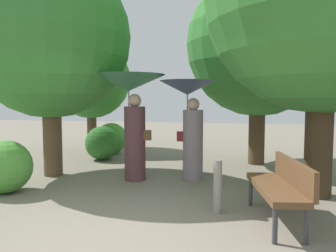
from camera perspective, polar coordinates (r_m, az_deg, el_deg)
The scene contains 11 objects.
ground_plane at distance 4.12m, azimuth -10.86°, elevation -18.56°, with size 40.00×40.00×0.00m, color gray.
person_left at distance 6.65m, azimuth -6.50°, elevation 4.53°, with size 1.47×1.47×2.11m.
person_right at distance 6.63m, azimuth 3.76°, elevation 2.75°, with size 1.12×1.12×2.00m.
park_bench at distance 4.62m, azimuth 18.96°, elevation -9.49°, with size 0.75×1.56×0.83m.
tree_near_left at distance 11.10m, azimuth -13.19°, elevation 8.92°, with size 2.54×2.54×3.92m.
tree_near_right at distance 8.71m, azimuth 15.41°, elevation 15.15°, with size 3.56×3.56×5.21m.
tree_mid_left at distance 7.56m, azimuth -19.80°, elevation 16.06°, with size 3.36×3.36×5.03m.
bush_path_left at distance 6.40m, azimuth -26.33°, elevation -6.32°, with size 0.92×0.92×0.92m, color #4C9338.
bush_behind_bench at distance 9.09m, azimuth -11.31°, elevation -2.90°, with size 0.91×0.91×0.91m, color #2D6B28.
bush_far_side at distance 10.06m, azimuth -9.74°, elevation -2.11°, with size 0.93×0.93×0.93m, color #4C9338.
path_marker_post at distance 4.80m, azimuth 8.57°, elevation -10.31°, with size 0.12×0.12×0.77m, color gray.
Camera 1 is at (1.55, -3.46, 1.60)m, focal length 35.26 mm.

